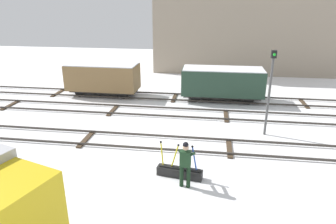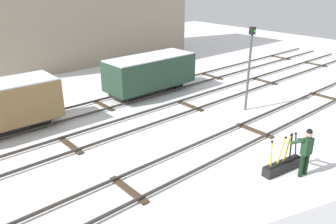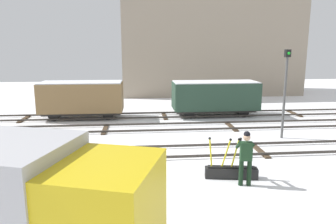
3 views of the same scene
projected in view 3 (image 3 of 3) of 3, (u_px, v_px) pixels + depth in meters
ground_plane at (179, 154)px, 13.64m from camera, size 60.00×60.00×0.00m
track_main_line at (179, 151)px, 13.62m from camera, size 44.00×1.94×0.18m
track_siding_near at (169, 127)px, 17.76m from camera, size 44.00×1.94×0.18m
track_siding_far at (165, 115)px, 20.82m from camera, size 44.00×1.94×0.18m
switch_lever_frame at (231, 171)px, 11.10m from camera, size 1.83×0.62×1.45m
rail_worker at (246, 155)px, 10.36m from camera, size 0.61×0.70×1.83m
delivery_truck at (11, 198)px, 6.26m from camera, size 6.01×3.77×2.70m
signal_post at (285, 86)px, 15.49m from camera, size 0.24×0.32×4.34m
apartment_building at (209, 32)px, 30.88m from camera, size 16.88×6.56×11.71m
freight_car_near_switch at (82, 97)px, 20.09m from camera, size 5.08×2.15×2.33m
freight_car_mid_siding at (215, 96)px, 20.89m from camera, size 5.48×2.15×2.27m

